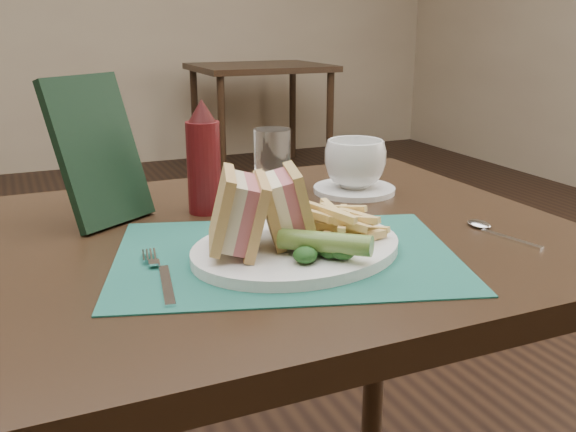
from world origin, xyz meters
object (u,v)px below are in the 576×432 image
object	(u,v)px
drinking_glass	(272,167)
ketchup_bottle	(204,157)
table_bg_right	(261,119)
coffee_cup	(355,164)
placemat	(286,255)
saucer	(354,190)
sandwich_half_a	(222,212)
plate	(297,248)
sandwich_half_b	(269,206)
check_presenter	(98,151)

from	to	relation	value
drinking_glass	ketchup_bottle	bearing A→B (deg)	-179.96
table_bg_right	drinking_glass	xyz separation A→B (m)	(-1.24, -3.25, 0.44)
table_bg_right	coffee_cup	world-z (taller)	coffee_cup
placemat	coffee_cup	size ratio (longest dim) A/B	4.10
coffee_cup	ketchup_bottle	world-z (taller)	ketchup_bottle
saucer	sandwich_half_a	bearing A→B (deg)	-143.38
plate	ketchup_bottle	world-z (taller)	ketchup_bottle
plate	coffee_cup	size ratio (longest dim) A/B	2.70
sandwich_half_b	placemat	bearing A→B (deg)	-35.74
plate	sandwich_half_b	xyz separation A→B (m)	(-0.03, 0.02, 0.06)
placemat	saucer	xyz separation A→B (m)	(0.25, 0.25, 0.00)
table_bg_right	sandwich_half_a	distance (m)	3.79
coffee_cup	drinking_glass	xyz separation A→B (m)	(-0.17, -0.01, 0.01)
sandwich_half_a	saucer	size ratio (longest dim) A/B	0.71
placemat	drinking_glass	distance (m)	0.26
saucer	check_presenter	distance (m)	0.46
check_presenter	sandwich_half_a	bearing A→B (deg)	-99.28
sandwich_half_a	saucer	bearing A→B (deg)	53.20
placemat	ketchup_bottle	bearing A→B (deg)	99.20
table_bg_right	plate	bearing A→B (deg)	-110.52
sandwich_half_a	check_presenter	world-z (taller)	check_presenter
table_bg_right	placemat	xyz separation A→B (m)	(-1.32, -3.49, 0.38)
plate	sandwich_half_a	xyz separation A→B (m)	(-0.10, 0.01, 0.06)
saucer	check_presenter	size ratio (longest dim) A/B	0.64
check_presenter	ketchup_bottle	bearing A→B (deg)	-39.68
ketchup_bottle	check_presenter	size ratio (longest dim) A/B	0.80
plate	sandwich_half_b	world-z (taller)	sandwich_half_b
table_bg_right	placemat	bearing A→B (deg)	-110.76
table_bg_right	check_presenter	bearing A→B (deg)	-115.26
drinking_glass	check_presenter	bearing A→B (deg)	176.47
sandwich_half_b	check_presenter	size ratio (longest dim) A/B	0.43
placemat	ketchup_bottle	size ratio (longest dim) A/B	2.45
check_presenter	drinking_glass	bearing A→B (deg)	-37.05
table_bg_right	drinking_glass	size ratio (longest dim) A/B	6.92
placemat	table_bg_right	bearing A→B (deg)	69.24
plate	sandwich_half_a	size ratio (longest dim) A/B	2.81
coffee_cup	sandwich_half_b	bearing A→B (deg)	-138.31
placemat	check_presenter	xyz separation A→B (m)	(-0.20, 0.26, 0.11)
sandwich_half_a	saucer	world-z (taller)	sandwich_half_a
plate	drinking_glass	size ratio (longest dim) A/B	2.31
coffee_cup	check_presenter	world-z (taller)	check_presenter
table_bg_right	saucer	size ratio (longest dim) A/B	6.00
sandwich_half_a	sandwich_half_b	size ratio (longest dim) A/B	1.07
sandwich_half_a	coffee_cup	size ratio (longest dim) A/B	0.96
sandwich_half_b	ketchup_bottle	size ratio (longest dim) A/B	0.54
check_presenter	coffee_cup	bearing A→B (deg)	-34.31
saucer	placemat	bearing A→B (deg)	-134.31
plate	saucer	bearing A→B (deg)	34.53
table_bg_right	plate	distance (m)	3.75
table_bg_right	ketchup_bottle	bearing A→B (deg)	-112.76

